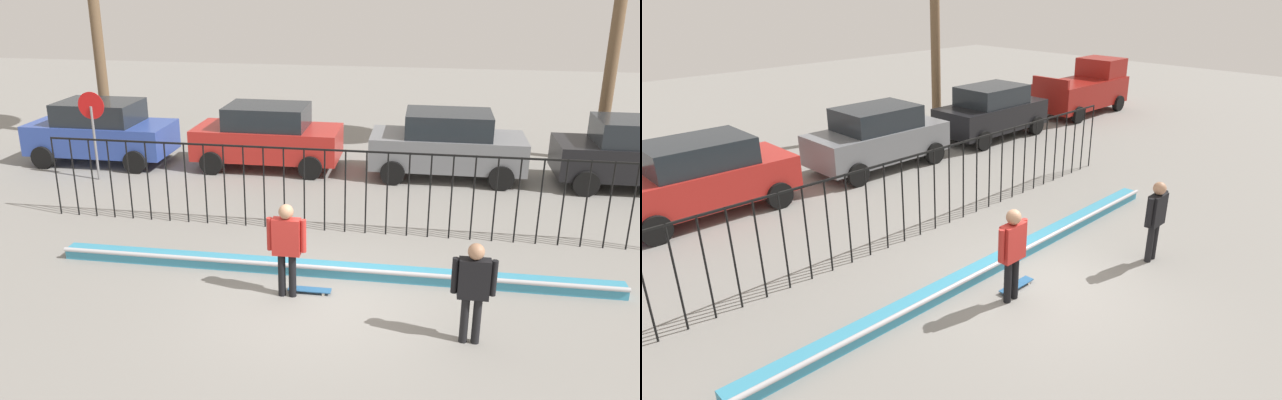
% 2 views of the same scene
% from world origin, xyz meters
% --- Properties ---
extents(ground_plane, '(60.00, 60.00, 0.00)m').
position_xyz_m(ground_plane, '(0.00, 0.00, 0.00)').
color(ground_plane, gray).
extents(bowl_coping_ledge, '(11.00, 0.40, 0.27)m').
position_xyz_m(bowl_coping_ledge, '(0.00, 1.15, 0.12)').
color(bowl_coping_ledge, teal).
rests_on(bowl_coping_ledge, ground).
extents(perimeter_fence, '(14.04, 0.04, 1.93)m').
position_xyz_m(perimeter_fence, '(0.00, 3.41, 1.18)').
color(perimeter_fence, black).
rests_on(perimeter_fence, ground).
extents(skateboarder, '(0.72, 0.27, 1.78)m').
position_xyz_m(skateboarder, '(-0.64, 0.18, 1.07)').
color(skateboarder, black).
rests_on(skateboarder, ground).
extents(skateboard, '(0.80, 0.20, 0.07)m').
position_xyz_m(skateboard, '(-0.26, 0.35, 0.06)').
color(skateboard, '#26598C').
rests_on(skateboard, ground).
extents(camera_operator, '(0.70, 0.26, 1.72)m').
position_xyz_m(camera_operator, '(2.57, -0.90, 1.03)').
color(camera_operator, black).
rests_on(camera_operator, ground).
extents(parked_car_red, '(4.30, 2.12, 1.90)m').
position_xyz_m(parked_car_red, '(-2.93, 8.10, 0.97)').
color(parked_car_red, '#B2231E').
rests_on(parked_car_red, ground).
extents(parked_car_gray, '(4.30, 2.12, 1.90)m').
position_xyz_m(parked_car_gray, '(2.32, 8.00, 0.97)').
color(parked_car_gray, slate).
rests_on(parked_car_gray, ground).
extents(parked_car_black, '(4.30, 2.12, 1.90)m').
position_xyz_m(parked_car_black, '(7.39, 7.87, 0.97)').
color(parked_car_black, black).
rests_on(parked_car_black, ground).
extents(pickup_truck, '(4.70, 2.12, 2.24)m').
position_xyz_m(pickup_truck, '(13.30, 7.74, 1.04)').
color(pickup_truck, maroon).
rests_on(pickup_truck, ground).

